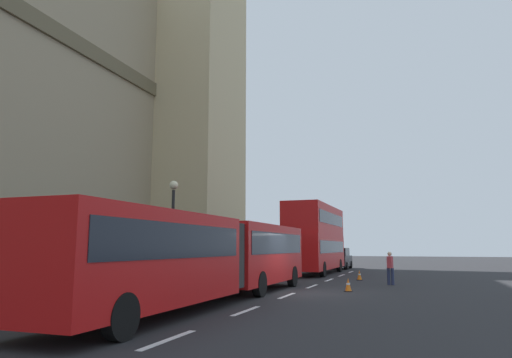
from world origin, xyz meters
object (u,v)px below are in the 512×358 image
articulated_bus (212,252)px  traffic_cone_west (348,285)px  traffic_cone_middle (359,275)px  pedestrian_near_cones (390,267)px  double_decker_bus (316,236)px  sedan_lead (339,258)px  street_lamp (173,224)px

articulated_bus → traffic_cone_west: bearing=-36.8°
traffic_cone_middle → pedestrian_near_cones: size_ratio=0.34×
double_decker_bus → traffic_cone_west: 13.28m
articulated_bus → traffic_cone_middle: 13.22m
traffic_cone_west → traffic_cone_middle: same height
sedan_lead → street_lamp: 21.78m
traffic_cone_west → street_lamp: bearing=93.5°
traffic_cone_west → traffic_cone_middle: size_ratio=1.00×
sedan_lead → pedestrian_near_cones: size_ratio=2.60×
traffic_cone_west → pedestrian_near_cones: bearing=-20.1°
traffic_cone_middle → traffic_cone_west: bearing=-177.0°
double_decker_bus → sedan_lead: size_ratio=2.32×
street_lamp → traffic_cone_middle: bearing=-46.9°
traffic_cone_west → double_decker_bus: bearing=18.2°
pedestrian_near_cones → traffic_cone_middle: bearing=33.8°
articulated_bus → pedestrian_near_cones: size_ratio=9.95×
double_decker_bus → pedestrian_near_cones: (-8.12, -5.63, -1.80)m
double_decker_bus → street_lamp: bearing=160.8°
traffic_cone_west → traffic_cone_middle: bearing=3.0°
articulated_bus → street_lamp: bearing=42.5°
sedan_lead → street_lamp: (-21.13, 4.81, 2.14)m
traffic_cone_middle → pedestrian_near_cones: pedestrian_near_cones is taller
street_lamp → pedestrian_near_cones: street_lamp is taller
traffic_cone_west → traffic_cone_middle: (7.17, 0.37, 0.00)m
traffic_cone_middle → street_lamp: 11.58m
articulated_bus → sedan_lead: (26.05, -0.30, -0.83)m
traffic_cone_west → pedestrian_near_cones: (4.28, -1.56, 0.63)m
pedestrian_near_cones → street_lamp: bearing=115.3°
double_decker_bus → traffic_cone_west: (-12.40, -4.07, -2.43)m
traffic_cone_west → traffic_cone_middle: 7.18m
articulated_bus → pedestrian_near_cones: articulated_bus is taller
sedan_lead → traffic_cone_west: (-20.61, -3.77, -0.63)m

